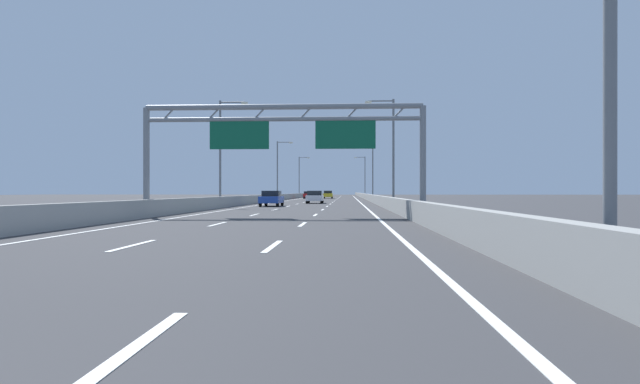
{
  "coord_description": "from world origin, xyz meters",
  "views": [
    {
      "loc": [
        3.69,
        -1.04,
        1.39
      ],
      "look_at": [
        -0.22,
        74.97,
        1.29
      ],
      "focal_mm": 30.34,
      "sensor_mm": 36.0,
      "label": 1
    }
  ],
  "objects": [
    {
      "name": "ground_plane",
      "position": [
        0.0,
        100.0,
        0.0
      ],
      "size": [
        260.0,
        260.0,
        0.0
      ],
      "primitive_type": "plane",
      "color": "#38383A"
    },
    {
      "name": "lane_dash_left_1",
      "position": [
        -1.8,
        12.5,
        0.01
      ],
      "size": [
        0.16,
        3.0,
        0.01
      ],
      "primitive_type": "cube",
      "color": "white",
      "rests_on": "ground_plane"
    },
    {
      "name": "lane_dash_left_2",
      "position": [
        -1.8,
        21.5,
        0.01
      ],
      "size": [
        0.16,
        3.0,
        0.01
      ],
      "primitive_type": "cube",
      "color": "white",
      "rests_on": "ground_plane"
    },
    {
      "name": "lane_dash_left_3",
      "position": [
        -1.8,
        30.5,
        0.01
      ],
      "size": [
        0.16,
        3.0,
        0.01
      ],
      "primitive_type": "cube",
      "color": "white",
      "rests_on": "ground_plane"
    },
    {
      "name": "lane_dash_left_4",
      "position": [
        -1.8,
        39.5,
        0.01
      ],
      "size": [
        0.16,
        3.0,
        0.01
      ],
      "primitive_type": "cube",
      "color": "white",
      "rests_on": "ground_plane"
    },
    {
      "name": "lane_dash_left_5",
      "position": [
        -1.8,
        48.5,
        0.01
      ],
      "size": [
        0.16,
        3.0,
        0.01
      ],
      "primitive_type": "cube",
      "color": "white",
      "rests_on": "ground_plane"
    },
    {
      "name": "lane_dash_left_6",
      "position": [
        -1.8,
        57.5,
        0.01
      ],
      "size": [
        0.16,
        3.0,
        0.01
      ],
      "primitive_type": "cube",
      "color": "white",
      "rests_on": "ground_plane"
    },
    {
      "name": "lane_dash_left_7",
      "position": [
        -1.8,
        66.5,
        0.01
      ],
      "size": [
        0.16,
        3.0,
        0.01
      ],
      "primitive_type": "cube",
      "color": "white",
      "rests_on": "ground_plane"
    },
    {
      "name": "lane_dash_left_8",
      "position": [
        -1.8,
        75.5,
        0.01
      ],
      "size": [
        0.16,
        3.0,
        0.01
      ],
      "primitive_type": "cube",
      "color": "white",
      "rests_on": "ground_plane"
    },
    {
      "name": "lane_dash_left_9",
      "position": [
        -1.8,
        84.5,
        0.01
      ],
      "size": [
        0.16,
        3.0,
        0.01
      ],
      "primitive_type": "cube",
      "color": "white",
      "rests_on": "ground_plane"
    },
    {
      "name": "lane_dash_left_10",
      "position": [
        -1.8,
        93.5,
        0.01
      ],
      "size": [
        0.16,
        3.0,
        0.01
      ],
      "primitive_type": "cube",
      "color": "white",
      "rests_on": "ground_plane"
    },
    {
      "name": "lane_dash_left_11",
      "position": [
        -1.8,
        102.5,
        0.01
      ],
      "size": [
        0.16,
        3.0,
        0.01
      ],
      "primitive_type": "cube",
      "color": "white",
      "rests_on": "ground_plane"
    },
    {
      "name": "lane_dash_left_12",
      "position": [
        -1.8,
        111.5,
        0.01
      ],
      "size": [
        0.16,
        3.0,
        0.01
      ],
      "primitive_type": "cube",
      "color": "white",
      "rests_on": "ground_plane"
    },
    {
      "name": "lane_dash_left_13",
      "position": [
        -1.8,
        120.5,
        0.01
      ],
      "size": [
        0.16,
        3.0,
        0.01
      ],
      "primitive_type": "cube",
      "color": "white",
      "rests_on": "ground_plane"
    },
    {
      "name": "lane_dash_left_14",
      "position": [
        -1.8,
        129.5,
        0.01
      ],
      "size": [
        0.16,
        3.0,
        0.01
      ],
      "primitive_type": "cube",
      "color": "white",
      "rests_on": "ground_plane"
    },
    {
      "name": "lane_dash_left_15",
      "position": [
        -1.8,
        138.5,
        0.01
      ],
      "size": [
        0.16,
        3.0,
        0.01
      ],
      "primitive_type": "cube",
      "color": "white",
      "rests_on": "ground_plane"
    },
    {
      "name": "lane_dash_left_16",
      "position": [
        -1.8,
        147.5,
        0.01
      ],
      "size": [
        0.16,
        3.0,
        0.01
      ],
      "primitive_type": "cube",
      "color": "white",
      "rests_on": "ground_plane"
    },
    {
      "name": "lane_dash_left_17",
      "position": [
        -1.8,
        156.5,
        0.01
      ],
      "size": [
        0.16,
        3.0,
        0.01
      ],
      "primitive_type": "cube",
      "color": "white",
      "rests_on": "ground_plane"
    },
    {
      "name": "lane_dash_right_0",
      "position": [
        1.8,
        3.5,
        0.01
      ],
      "size": [
        0.16,
        3.0,
        0.01
      ],
      "primitive_type": "cube",
      "color": "white",
      "rests_on": "ground_plane"
    },
    {
      "name": "lane_dash_right_1",
      "position": [
        1.8,
        12.5,
        0.01
      ],
      "size": [
        0.16,
        3.0,
        0.01
      ],
      "primitive_type": "cube",
      "color": "white",
      "rests_on": "ground_plane"
    },
    {
      "name": "lane_dash_right_2",
      "position": [
        1.8,
        21.5,
        0.01
      ],
      "size": [
        0.16,
        3.0,
        0.01
      ],
      "primitive_type": "cube",
      "color": "white",
      "rests_on": "ground_plane"
    },
    {
      "name": "lane_dash_right_3",
      "position": [
        1.8,
        30.5,
        0.01
      ],
      "size": [
        0.16,
        3.0,
        0.01
      ],
      "primitive_type": "cube",
      "color": "white",
      "rests_on": "ground_plane"
    },
    {
      "name": "lane_dash_right_4",
      "position": [
        1.8,
        39.5,
        0.01
      ],
      "size": [
        0.16,
        3.0,
        0.01
      ],
      "primitive_type": "cube",
      "color": "white",
      "rests_on": "ground_plane"
    },
    {
      "name": "lane_dash_right_5",
      "position": [
        1.8,
        48.5,
        0.01
      ],
      "size": [
        0.16,
        3.0,
        0.01
      ],
      "primitive_type": "cube",
      "color": "white",
      "rests_on": "ground_plane"
    },
    {
      "name": "lane_dash_right_6",
      "position": [
        1.8,
        57.5,
        0.01
      ],
      "size": [
        0.16,
        3.0,
        0.01
      ],
      "primitive_type": "cube",
      "color": "white",
      "rests_on": "ground_plane"
    },
    {
      "name": "lane_dash_right_7",
      "position": [
        1.8,
        66.5,
        0.01
      ],
      "size": [
        0.16,
        3.0,
        0.01
      ],
      "primitive_type": "cube",
      "color": "white",
      "rests_on": "ground_plane"
    },
    {
      "name": "lane_dash_right_8",
      "position": [
        1.8,
        75.5,
        0.01
      ],
      "size": [
        0.16,
        3.0,
        0.01
      ],
      "primitive_type": "cube",
      "color": "white",
      "rests_on": "ground_plane"
    },
    {
      "name": "lane_dash_right_9",
      "position": [
        1.8,
        84.5,
        0.01
      ],
      "size": [
        0.16,
        3.0,
        0.01
      ],
      "primitive_type": "cube",
      "color": "white",
      "rests_on": "ground_plane"
    },
    {
      "name": "lane_dash_right_10",
      "position": [
        1.8,
        93.5,
        0.01
      ],
      "size": [
        0.16,
        3.0,
        0.01
      ],
      "primitive_type": "cube",
      "color": "white",
      "rests_on": "ground_plane"
    },
    {
      "name": "lane_dash_right_11",
      "position": [
        1.8,
        102.5,
        0.01
      ],
      "size": [
        0.16,
        3.0,
        0.01
      ],
      "primitive_type": "cube",
      "color": "white",
      "rests_on": "ground_plane"
    },
    {
      "name": "lane_dash_right_12",
      "position": [
        1.8,
        111.5,
        0.01
      ],
      "size": [
        0.16,
        3.0,
        0.01
      ],
      "primitive_type": "cube",
      "color": "white",
      "rests_on": "ground_plane"
    },
    {
      "name": "lane_dash_right_13",
      "position": [
        1.8,
        120.5,
        0.01
      ],
      "size": [
        0.16,
        3.0,
        0.01
      ],
      "primitive_type": "cube",
      "color": "white",
      "rests_on": "ground_plane"
    },
    {
      "name": "lane_dash_right_14",
      "position": [
        1.8,
        129.5,
        0.01
      ],
      "size": [
        0.16,
        3.0,
        0.01
      ],
      "primitive_type": "cube",
      "color": "white",
      "rests_on": "ground_plane"
    },
    {
      "name": "lane_dash_right_15",
      "position": [
        1.8,
        138.5,
        0.01
      ],
      "size": [
        0.16,
        3.0,
        0.01
      ],
      "primitive_type": "cube",
      "color": "white",
      "rests_on": "ground_plane"
    },
    {
      "name": "lane_dash_right_16",
      "position": [
        1.8,
        147.5,
        0.01
      ],
      "size": [
        0.16,
        3.0,
        0.01
      ],
      "primitive_type": "cube",
      "color": "white",
      "rests_on": "ground_plane"
    },
    {
      "name": "lane_dash_right_17",
      "position": [
        1.8,
        156.5,
        0.01
      ],
      "size": [
        0.16,
        3.0,
        0.01
      ],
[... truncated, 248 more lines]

